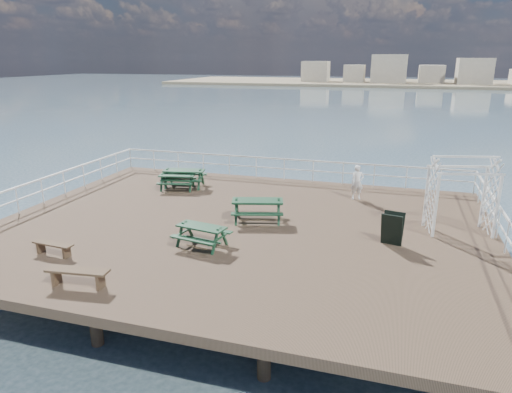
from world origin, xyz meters
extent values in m
cube|color=brown|center=(0.00, 0.00, -0.15)|extent=(18.00, 14.00, 0.30)
plane|color=#395261|center=(0.00, 40.00, -2.00)|extent=(300.00, 300.00, 0.00)
cube|color=tan|center=(15.00, 135.00, -1.60)|extent=(160.00, 40.00, 0.80)
cube|color=beige|center=(-20.00, 132.00, 1.80)|extent=(8.00, 8.00, 6.00)
cube|color=beige|center=(-8.00, 132.00, 1.30)|extent=(6.00, 8.00, 5.00)
cube|color=beige|center=(2.00, 132.00, 2.80)|extent=(10.00, 8.00, 8.00)
cube|color=beige|center=(14.00, 132.00, 1.30)|extent=(7.00, 8.00, 5.00)
cube|color=beige|center=(25.00, 132.00, 2.30)|extent=(9.00, 8.00, 7.00)
cylinder|color=brown|center=(-7.50, 5.50, -1.35)|extent=(0.36, 0.36, 2.10)
cylinder|color=brown|center=(7.50, 5.50, -1.35)|extent=(0.36, 0.36, 2.10)
cube|color=silver|center=(0.00, 6.85, 1.05)|extent=(17.70, 0.07, 0.07)
cube|color=silver|center=(0.00, 6.85, 0.55)|extent=(17.70, 0.05, 0.05)
cylinder|color=silver|center=(-8.85, 6.85, 0.55)|extent=(0.05, 0.05, 1.10)
cube|color=silver|center=(-8.85, 0.00, 1.05)|extent=(0.07, 13.70, 0.07)
cube|color=silver|center=(-8.85, 0.00, 0.55)|extent=(0.05, 13.70, 0.05)
cube|color=silver|center=(8.85, 0.00, 1.05)|extent=(0.07, 13.70, 0.07)
cube|color=silver|center=(8.85, 0.00, 0.55)|extent=(0.05, 13.70, 0.05)
cube|color=#133621|center=(-4.25, 4.15, 0.79)|extent=(2.02, 1.08, 0.06)
cube|color=#133621|center=(-4.37, 4.78, 0.48)|extent=(1.93, 0.61, 0.05)
cube|color=#133621|center=(-4.13, 3.52, 0.48)|extent=(1.93, 0.61, 0.05)
cube|color=#133621|center=(-5.04, 4.00, 0.46)|extent=(0.36, 1.53, 0.06)
cube|color=#133621|center=(-3.47, 4.29, 0.46)|extent=(0.36, 1.53, 0.06)
cube|color=#133621|center=(-5.09, 4.32, 0.40)|extent=(0.18, 0.56, 0.93)
cube|color=#133621|center=(-4.98, 3.69, 0.40)|extent=(0.18, 0.56, 0.93)
cube|color=#133621|center=(-3.52, 4.61, 0.40)|extent=(0.18, 0.56, 0.93)
cube|color=#133621|center=(-3.41, 3.98, 0.40)|extent=(0.18, 0.56, 0.93)
cube|color=#133621|center=(-4.25, 4.15, 0.27)|extent=(1.69, 0.39, 0.06)
cube|color=#133621|center=(-4.37, 3.63, 0.67)|extent=(1.74, 0.99, 0.05)
cube|color=#133621|center=(-4.49, 4.16, 0.41)|extent=(1.65, 0.59, 0.05)
cube|color=#133621|center=(-4.25, 3.10, 0.41)|extent=(1.65, 0.59, 0.05)
cube|color=#133621|center=(-5.03, 3.48, 0.39)|extent=(0.37, 1.30, 0.05)
cube|color=#133621|center=(-3.70, 3.79, 0.39)|extent=(0.37, 1.30, 0.05)
cube|color=#133621|center=(-5.10, 3.75, 0.35)|extent=(0.18, 0.47, 0.80)
cube|color=#133621|center=(-4.97, 3.21, 0.35)|extent=(0.18, 0.47, 0.80)
cube|color=#133621|center=(-3.77, 4.05, 0.35)|extent=(0.18, 0.47, 0.80)
cube|color=#133621|center=(-3.64, 3.52, 0.35)|extent=(0.18, 0.47, 0.80)
cube|color=#133621|center=(-4.37, 3.63, 0.23)|extent=(1.43, 0.40, 0.05)
cube|color=#133621|center=(0.48, 0.61, 0.78)|extent=(2.03, 1.23, 0.06)
cube|color=#133621|center=(0.31, 1.22, 0.48)|extent=(1.91, 0.77, 0.05)
cube|color=#133621|center=(0.65, 0.00, 0.48)|extent=(1.91, 0.77, 0.05)
cube|color=#133621|center=(-0.29, 0.40, 0.46)|extent=(0.49, 1.50, 0.06)
cube|color=#133621|center=(1.24, 0.82, 0.46)|extent=(0.49, 1.50, 0.06)
cube|color=#133621|center=(-0.37, 0.70, 0.40)|extent=(0.23, 0.55, 0.93)
cube|color=#133621|center=(-0.20, 0.09, 0.40)|extent=(0.23, 0.55, 0.93)
cube|color=#133621|center=(1.16, 1.13, 0.40)|extent=(0.23, 0.55, 0.93)
cube|color=#133621|center=(1.33, 0.52, 0.40)|extent=(0.23, 0.55, 0.93)
cube|color=#133621|center=(0.48, 0.61, 0.26)|extent=(1.65, 0.54, 0.06)
cube|color=#133621|center=(-0.57, -2.26, 0.67)|extent=(1.70, 0.90, 0.05)
cube|color=#133621|center=(-0.47, -1.73, 0.41)|extent=(1.63, 0.50, 0.05)
cube|color=#133621|center=(-0.66, -2.79, 0.41)|extent=(1.63, 0.50, 0.05)
cube|color=#133621|center=(-1.23, -2.15, 0.39)|extent=(0.29, 1.30, 0.05)
cube|color=#133621|center=(0.10, -2.38, 0.39)|extent=(0.29, 1.30, 0.05)
cube|color=#133621|center=(-1.19, -1.88, 0.34)|extent=(0.15, 0.47, 0.79)
cube|color=#133621|center=(-1.28, -2.41, 0.34)|extent=(0.15, 0.47, 0.79)
cube|color=#133621|center=(0.15, -2.11, 0.34)|extent=(0.15, 0.47, 0.79)
cube|color=#133621|center=(0.05, -2.64, 0.34)|extent=(0.15, 0.47, 0.79)
cube|color=#133621|center=(-0.57, -2.26, 0.23)|extent=(1.43, 0.32, 0.05)
cube|color=brown|center=(-4.73, -4.28, 0.38)|extent=(1.42, 0.44, 0.05)
cube|color=brown|center=(-5.25, -4.24, 0.17)|extent=(0.09, 0.30, 0.35)
cube|color=brown|center=(-4.21, -4.33, 0.17)|extent=(0.09, 0.30, 0.35)
cube|color=brown|center=(-2.65, -5.80, 0.46)|extent=(1.76, 0.62, 0.06)
cube|color=brown|center=(-3.29, -5.88, 0.22)|extent=(0.13, 0.37, 0.43)
cube|color=brown|center=(-2.01, -5.72, 0.22)|extent=(0.13, 0.37, 0.43)
cube|color=silver|center=(6.75, 0.80, 1.10)|extent=(0.10, 0.10, 2.21)
cube|color=silver|center=(6.49, 1.87, 1.10)|extent=(0.10, 0.10, 2.21)
cube|color=silver|center=(8.71, 1.27, 1.10)|extent=(0.10, 0.10, 2.21)
cube|color=silver|center=(8.45, 2.35, 1.10)|extent=(0.10, 0.10, 2.21)
cube|color=silver|center=(7.73, 1.04, 2.25)|extent=(2.17, 0.59, 0.07)
cube|color=silver|center=(7.47, 2.11, 2.25)|extent=(2.17, 0.59, 0.07)
cube|color=silver|center=(7.60, 1.57, 2.72)|extent=(2.16, 0.58, 0.06)
cube|color=black|center=(5.36, -0.44, 0.54)|extent=(0.72, 0.41, 1.11)
cube|color=black|center=(5.41, -0.21, 0.54)|extent=(0.72, 0.41, 1.11)
imported|color=white|center=(3.83, 4.52, 0.75)|extent=(0.64, 0.52, 1.50)
camera|label=1|loc=(5.19, -15.03, 5.94)|focal=32.00mm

